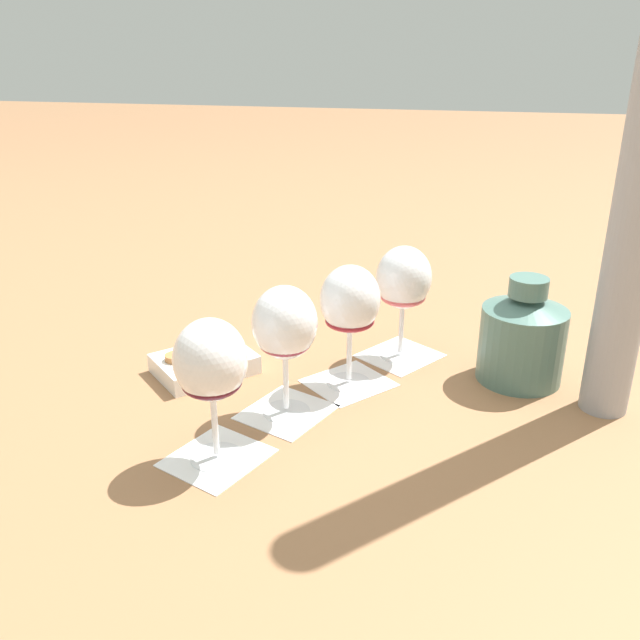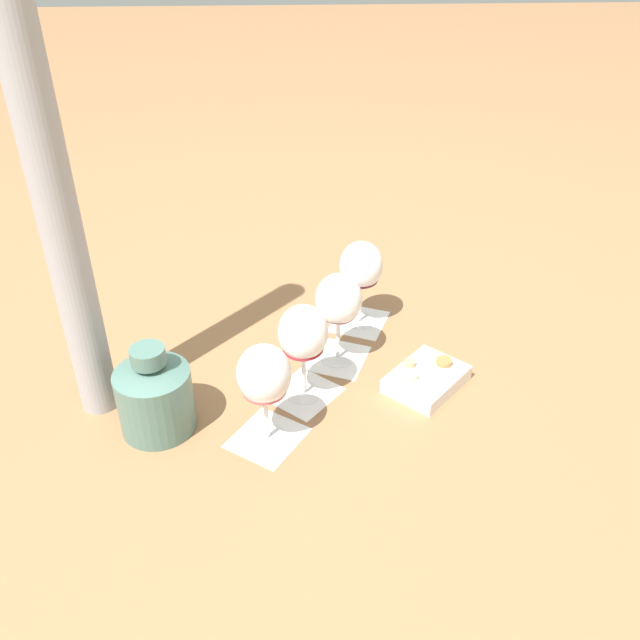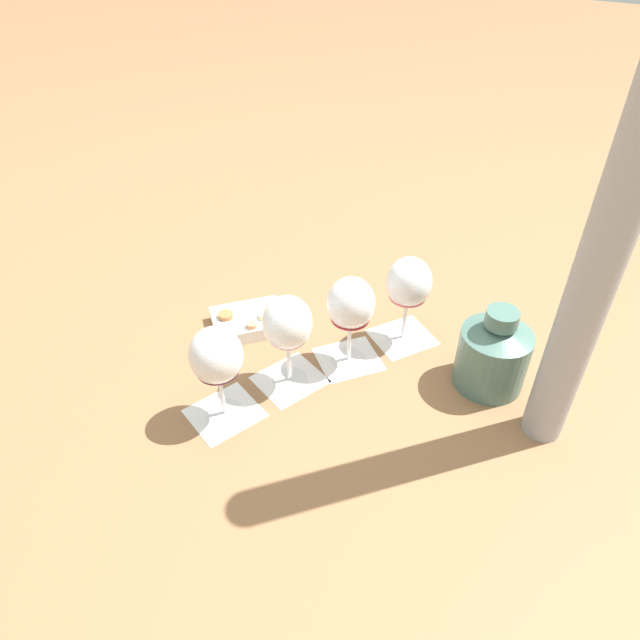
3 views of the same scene
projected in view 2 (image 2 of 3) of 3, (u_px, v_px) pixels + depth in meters
The scene contains 12 objects.
ground_plane at pixel (319, 375), 1.18m from camera, with size 8.00×8.00×0.00m, color #936642.
tasting_card_0 at pixel (268, 437), 1.05m from camera, with size 0.14×0.14×0.00m.
tasting_card_1 at pixel (304, 393), 1.14m from camera, with size 0.14×0.14×0.00m.
tasting_card_2 at pixel (338, 358), 1.22m from camera, with size 0.14×0.13×0.00m.
tasting_card_3 at pixel (359, 321), 1.32m from camera, with size 0.14×0.13×0.00m.
wine_glass_0 at pixel (264, 378), 0.99m from camera, with size 0.08×0.08×0.17m.
wine_glass_1 at pixel (303, 336), 1.07m from camera, with size 0.08×0.08×0.17m.
wine_glass_2 at pixel (339, 303), 1.16m from camera, with size 0.08×0.08×0.17m.
wine_glass_3 at pixel (361, 269), 1.26m from camera, with size 0.08×0.08×0.17m.
ceramic_vase at pixel (154, 394), 1.04m from camera, with size 0.12×0.12×0.15m.
snack_dish at pixel (426, 379), 1.15m from camera, with size 0.16×0.16×0.04m.
umbrella_pole at pixel (50, 182), 0.91m from camera, with size 0.06×0.06×0.77m.
Camera 2 is at (-0.93, 0.05, 0.73)m, focal length 38.00 mm.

